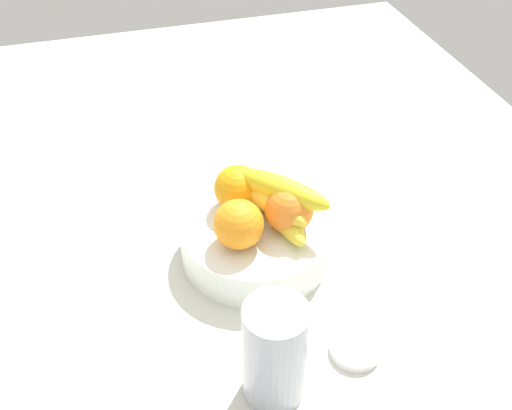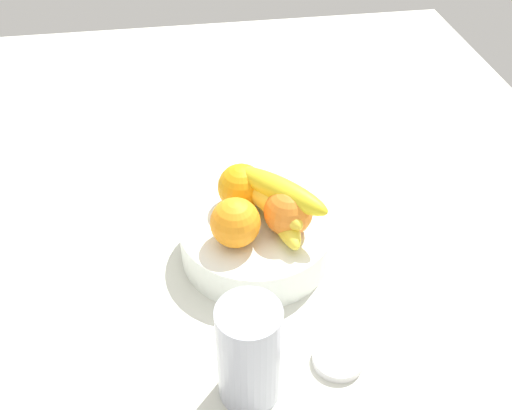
{
  "view_description": "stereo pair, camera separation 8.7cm",
  "coord_description": "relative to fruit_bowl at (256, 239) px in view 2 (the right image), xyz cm",
  "views": [
    {
      "loc": [
        -70.15,
        17.72,
        69.35
      ],
      "look_at": [
        -3.17,
        -1.6,
        10.41
      ],
      "focal_mm": 41.64,
      "sensor_mm": 36.0,
      "label": 1
    },
    {
      "loc": [
        -72.03,
        9.25,
        69.35
      ],
      "look_at": [
        -3.17,
        -1.6,
        10.41
      ],
      "focal_mm": 41.64,
      "sensor_mm": 36.0,
      "label": 2
    }
  ],
  "objects": [
    {
      "name": "fruit_bowl",
      "position": [
        0.0,
        0.0,
        0.0
      ],
      "size": [
        24.36,
        24.36,
        6.41
      ],
      "primitive_type": "cylinder",
      "color": "white",
      "rests_on": "ground_plane"
    },
    {
      "name": "orange_center",
      "position": [
        4.97,
        1.52,
        7.03
      ],
      "size": [
        7.65,
        7.65,
        7.65
      ],
      "primitive_type": "sphere",
      "color": "orange",
      "rests_on": "fruit_bowl"
    },
    {
      "name": "jar_lid",
      "position": [
        -22.65,
        -7.87,
        -2.58
      ],
      "size": [
        7.11,
        7.11,
        1.25
      ],
      "primitive_type": "cylinder",
      "color": "silver",
      "rests_on": "ground_plane"
    },
    {
      "name": "banana_bunch",
      "position": [
        0.34,
        -3.24,
        7.41
      ],
      "size": [
        18.21,
        14.55,
        8.4
      ],
      "color": "yellow",
      "rests_on": "fruit_bowl"
    },
    {
      "name": "ground_plane",
      "position": [
        3.17,
        1.6,
        -4.71
      ],
      "size": [
        180.0,
        140.0,
        3.0
      ],
      "primitive_type": "cube",
      "color": "beige"
    },
    {
      "name": "orange_front_right",
      "position": [
        -2.09,
        -4.67,
        7.03
      ],
      "size": [
        7.65,
        7.65,
        7.65
      ],
      "primitive_type": "sphere",
      "color": "orange",
      "rests_on": "fruit_bowl"
    },
    {
      "name": "thermos_tumbler",
      "position": [
        -25.06,
        4.81,
        4.69
      ],
      "size": [
        8.13,
        8.13,
        15.79
      ],
      "primitive_type": "cylinder",
      "color": "#AFB3C4",
      "rests_on": "ground_plane"
    },
    {
      "name": "orange_front_left",
      "position": [
        -3.35,
        3.66,
        7.03
      ],
      "size": [
        7.65,
        7.65,
        7.65
      ],
      "primitive_type": "sphere",
      "color": "orange",
      "rests_on": "fruit_bowl"
    }
  ]
}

